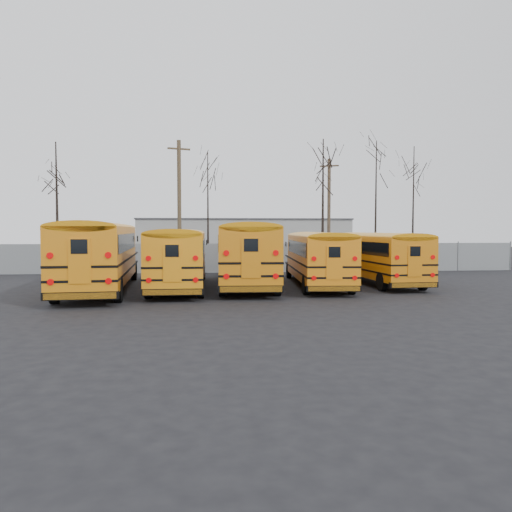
{
  "coord_description": "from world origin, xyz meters",
  "views": [
    {
      "loc": [
        -2.07,
        -22.18,
        2.93
      ],
      "look_at": [
        0.48,
        3.08,
        1.6
      ],
      "focal_mm": 35.0,
      "sensor_mm": 36.0,
      "label": 1
    }
  ],
  "objects": [
    {
      "name": "bus_c",
      "position": [
        0.05,
        3.48,
        1.95
      ],
      "size": [
        3.33,
        12.01,
        3.33
      ],
      "rotation": [
        0.0,
        0.0,
        -0.05
      ],
      "color": "black",
      "rests_on": "ground"
    },
    {
      "name": "tree_4",
      "position": [
        10.9,
        14.98,
        4.86
      ],
      "size": [
        0.26,
        0.26,
        9.72
      ],
      "primitive_type": "cone",
      "color": "black",
      "rests_on": "ground"
    },
    {
      "name": "bus_d",
      "position": [
        3.69,
        3.11,
        1.68
      ],
      "size": [
        3.03,
        10.36,
        2.86
      ],
      "rotation": [
        0.0,
        0.0,
        -0.07
      ],
      "color": "black",
      "rests_on": "ground"
    },
    {
      "name": "tree_3",
      "position": [
        7.01,
        16.02,
        4.98
      ],
      "size": [
        0.26,
        0.26,
        9.97
      ],
      "primitive_type": "cone",
      "color": "black",
      "rests_on": "ground"
    },
    {
      "name": "bus_e",
      "position": [
        7.18,
        4.1,
        1.66
      ],
      "size": [
        2.83,
        10.2,
        2.83
      ],
      "rotation": [
        0.0,
        0.0,
        0.05
      ],
      "color": "black",
      "rests_on": "ground"
    },
    {
      "name": "tree_5",
      "position": [
        14.21,
        15.78,
        4.74
      ],
      "size": [
        0.26,
        0.26,
        9.48
      ],
      "primitive_type": "cone",
      "color": "black",
      "rests_on": "ground"
    },
    {
      "name": "fence",
      "position": [
        0.0,
        12.0,
        1.0
      ],
      "size": [
        40.0,
        0.04,
        2.0
      ],
      "primitive_type": "cube",
      "color": "gray",
      "rests_on": "ground"
    },
    {
      "name": "ground",
      "position": [
        0.0,
        0.0,
        0.0
      ],
      "size": [
        120.0,
        120.0,
        0.0
      ],
      "primitive_type": "plane",
      "color": "black",
      "rests_on": "ground"
    },
    {
      "name": "tree_1",
      "position": [
        -13.0,
        16.06,
        4.7
      ],
      "size": [
        0.26,
        0.26,
        9.4
      ],
      "primitive_type": "cone",
      "color": "black",
      "rests_on": "ground"
    },
    {
      "name": "distant_building",
      "position": [
        2.0,
        32.0,
        2.0
      ],
      "size": [
        22.0,
        8.0,
        4.0
      ],
      "primitive_type": "cube",
      "color": "#A6A6A1",
      "rests_on": "ground"
    },
    {
      "name": "bus_b",
      "position": [
        -3.38,
        2.69,
        1.77
      ],
      "size": [
        2.55,
        10.83,
        3.02
      ],
      "rotation": [
        0.0,
        0.0,
        -0.01
      ],
      "color": "black",
      "rests_on": "ground"
    },
    {
      "name": "bus_a",
      "position": [
        -7.09,
        1.99,
        1.96
      ],
      "size": [
        3.59,
        12.11,
        3.34
      ],
      "rotation": [
        0.0,
        0.0,
        0.07
      ],
      "color": "black",
      "rests_on": "ground"
    },
    {
      "name": "tree_2",
      "position": [
        -1.89,
        17.09,
        4.51
      ],
      "size": [
        0.26,
        0.26,
        9.02
      ],
      "primitive_type": "cone",
      "color": "black",
      "rests_on": "ground"
    },
    {
      "name": "utility_pole_right",
      "position": [
        8.05,
        18.22,
        4.5
      ],
      "size": [
        1.46,
        0.76,
        8.76
      ],
      "rotation": [
        0.0,
        0.0,
        -0.43
      ],
      "color": "brown",
      "rests_on": "ground"
    },
    {
      "name": "utility_pole_left",
      "position": [
        -4.02,
        15.53,
        4.92
      ],
      "size": [
        1.66,
        0.63,
        9.58
      ],
      "rotation": [
        0.0,
        0.0,
        0.3
      ],
      "color": "brown",
      "rests_on": "ground"
    }
  ]
}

